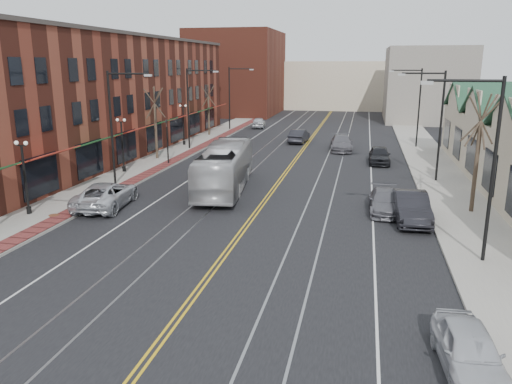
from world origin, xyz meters
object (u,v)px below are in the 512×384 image
at_px(transit_bus, 225,168).
at_px(parked_car_a, 469,350).
at_px(parked_suv, 106,195).
at_px(parked_car_c, 385,202).
at_px(parked_car_d, 379,155).
at_px(parked_car_b, 411,207).

xyz_separation_m(transit_bus, parked_car_a, (12.61, -19.14, -0.90)).
xyz_separation_m(parked_suv, parked_car_c, (16.80, 2.52, -0.13)).
bearing_deg(parked_car_a, transit_bus, 119.09).
distance_m(transit_bus, parked_car_a, 22.93).
bearing_deg(parked_car_d, parked_suv, -133.89).
height_order(parked_suv, parked_car_b, parked_car_b).
xyz_separation_m(parked_car_a, parked_car_b, (-0.47, 14.36, 0.15)).
distance_m(parked_car_a, parked_car_d, 31.23).
relative_size(transit_bus, parked_suv, 2.00).
relative_size(parked_car_a, parked_car_b, 0.80).
bearing_deg(parked_car_c, parked_car_b, -50.27).
distance_m(parked_car_b, parked_car_c, 2.04).
bearing_deg(parked_car_a, parked_car_d, 89.02).
relative_size(parked_suv, parked_car_a, 1.42).
bearing_deg(parked_car_a, parked_car_c, 92.18).
bearing_deg(transit_bus, parked_car_a, 116.40).
height_order(parked_car_c, parked_car_d, parked_car_d).
height_order(parked_car_a, parked_car_c, parked_car_a).
relative_size(parked_suv, parked_car_c, 1.24).
height_order(parked_car_a, parked_car_d, parked_car_d).
bearing_deg(parked_suv, transit_bus, -143.09).
bearing_deg(transit_bus, parked_suv, 36.87).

